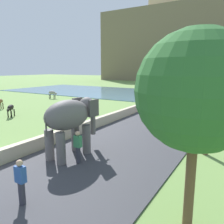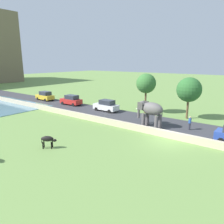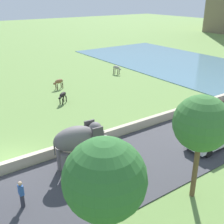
{
  "view_description": "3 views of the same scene",
  "coord_description": "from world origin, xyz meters",
  "views": [
    {
      "loc": [
        11.02,
        -4.86,
        4.54
      ],
      "look_at": [
        2.45,
        9.24,
        1.29
      ],
      "focal_mm": 36.17,
      "sensor_mm": 36.0,
      "label": 1
    },
    {
      "loc": [
        -18.7,
        -7.45,
        7.69
      ],
      "look_at": [
        1.44,
        7.74,
        1.59
      ],
      "focal_mm": 34.2,
      "sensor_mm": 36.0,
      "label": 2
    },
    {
      "loc": [
        17.23,
        -3.53,
        10.38
      ],
      "look_at": [
        -0.76,
        9.09,
        1.16
      ],
      "focal_mm": 45.31,
      "sensor_mm": 36.0,
      "label": 3
    }
  ],
  "objects": [
    {
      "name": "car_yellow",
      "position": [
        6.57,
        28.21,
        0.9
      ],
      "size": [
        1.88,
        4.05,
        1.8
      ],
      "color": "gold",
      "rests_on": "ground"
    },
    {
      "name": "tree_mid",
      "position": [
        9.36,
        7.43,
        4.41
      ],
      "size": [
        2.89,
        2.89,
        5.88
      ],
      "color": "brown",
      "rests_on": "ground"
    },
    {
      "name": "elephant",
      "position": [
        3.45,
        3.6,
        2.04
      ],
      "size": [
        1.64,
        3.53,
        2.99
      ],
      "color": "#605B5B",
      "rests_on": "ground"
    },
    {
      "name": "person_trailing",
      "position": [
        4.92,
        -0.59,
        0.87
      ],
      "size": [
        0.36,
        0.22,
        1.63
      ],
      "color": "#33333D",
      "rests_on": "ground"
    },
    {
      "name": "tree_near",
      "position": [
        9.86,
        1.31,
        3.93
      ],
      "size": [
        3.26,
        3.26,
        5.58
      ],
      "color": "brown",
      "rests_on": "ground"
    },
    {
      "name": "ground_plane",
      "position": [
        0.0,
        0.0,
        0.0
      ],
      "size": [
        220.0,
        220.0,
        0.0
      ],
      "primitive_type": "plane",
      "color": "#6B8E47"
    },
    {
      "name": "barrier_wall",
      "position": [
        1.2,
        18.0,
        0.37
      ],
      "size": [
        0.4,
        110.0,
        0.73
      ],
      "primitive_type": "cube",
      "color": "beige",
      "rests_on": "ground"
    },
    {
      "name": "person_beside_elephant",
      "position": [
        4.37,
        2.98,
        0.87
      ],
      "size": [
        0.36,
        0.22,
        1.63
      ],
      "color": "#33333D",
      "rests_on": "ground"
    },
    {
      "name": "cow_black",
      "position": [
        -7.84,
        7.91,
        0.84
      ],
      "size": [
        1.08,
        1.32,
        1.15
      ],
      "color": "black",
      "rests_on": "ground"
    },
    {
      "name": "car_red",
      "position": [
        6.58,
        20.65,
        0.9
      ],
      "size": [
        1.91,
        4.06,
        1.8
      ],
      "color": "red",
      "rests_on": "ground"
    },
    {
      "name": "road_surface",
      "position": [
        5.0,
        20.0,
        0.03
      ],
      "size": [
        7.0,
        120.0,
        0.06
      ],
      "primitive_type": "cube",
      "color": "#38383D",
      "rests_on": "ground"
    },
    {
      "name": "car_white",
      "position": [
        6.57,
        12.73,
        0.9
      ],
      "size": [
        1.85,
        4.03,
        1.8
      ],
      "color": "white",
      "rests_on": "ground"
    }
  ]
}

